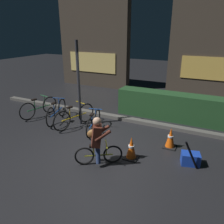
# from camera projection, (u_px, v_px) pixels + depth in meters

# --- Properties ---
(ground_plane) EXTENTS (40.00, 40.00, 0.00)m
(ground_plane) POSITION_uv_depth(u_px,v_px,m) (96.00, 147.00, 6.30)
(ground_plane) COLOR black
(sidewalk_curb) EXTENTS (12.00, 0.24, 0.12)m
(sidewalk_curb) POSITION_uv_depth(u_px,v_px,m) (126.00, 119.00, 8.13)
(sidewalk_curb) COLOR #56544F
(sidewalk_curb) RESTS_ON ground
(hedge_row) EXTENTS (4.80, 0.70, 0.99)m
(hedge_row) POSITION_uv_depth(u_px,v_px,m) (182.00, 108.00, 7.98)
(hedge_row) COLOR #214723
(hedge_row) RESTS_ON ground
(storefront_left) EXTENTS (4.26, 0.54, 4.83)m
(storefront_left) POSITION_uv_depth(u_px,v_px,m) (94.00, 44.00, 12.55)
(storefront_left) COLOR #42382D
(storefront_left) RESTS_ON ground
(storefront_right) EXTENTS (4.71, 0.54, 4.57)m
(storefront_right) POSITION_uv_depth(u_px,v_px,m) (220.00, 50.00, 10.45)
(storefront_right) COLOR #42382D
(storefront_right) RESTS_ON ground
(street_post) EXTENTS (0.10, 0.10, 2.86)m
(street_post) POSITION_uv_depth(u_px,v_px,m) (79.00, 84.00, 7.38)
(street_post) COLOR #2D2D33
(street_post) RESTS_ON ground
(parked_bike_leftmost) EXTENTS (0.47, 1.64, 0.76)m
(parked_bike_leftmost) POSITION_uv_depth(u_px,v_px,m) (39.00, 108.00, 8.46)
(parked_bike_leftmost) COLOR black
(parked_bike_leftmost) RESTS_ON ground
(parked_bike_left_mid) EXTENTS (0.58, 1.67, 0.80)m
(parked_bike_left_mid) POSITION_uv_depth(u_px,v_px,m) (57.00, 112.00, 8.00)
(parked_bike_left_mid) COLOR black
(parked_bike_left_mid) RESTS_ON ground
(parked_bike_center_left) EXTENTS (0.56, 1.69, 0.80)m
(parked_bike_center_left) POSITION_uv_depth(u_px,v_px,m) (75.00, 116.00, 7.55)
(parked_bike_center_left) COLOR black
(parked_bike_center_left) RESTS_ON ground
(parked_bike_center_right) EXTENTS (0.50, 1.48, 0.70)m
(parked_bike_center_right) POSITION_uv_depth(u_px,v_px,m) (94.00, 122.00, 7.18)
(parked_bike_center_right) COLOR black
(parked_bike_center_right) RESTS_ON ground
(traffic_cone_near) EXTENTS (0.36, 0.36, 0.61)m
(traffic_cone_near) POSITION_uv_depth(u_px,v_px,m) (131.00, 148.00, 5.66)
(traffic_cone_near) COLOR black
(traffic_cone_near) RESTS_ON ground
(traffic_cone_far) EXTENTS (0.36, 0.36, 0.60)m
(traffic_cone_far) POSITION_uv_depth(u_px,v_px,m) (170.00, 138.00, 6.19)
(traffic_cone_far) COLOR black
(traffic_cone_far) RESTS_ON ground
(blue_crate) EXTENTS (0.51, 0.42, 0.30)m
(blue_crate) POSITION_uv_depth(u_px,v_px,m) (190.00, 159.00, 5.45)
(blue_crate) COLOR #193DB7
(blue_crate) RESTS_ON ground
(cyclist) EXTENTS (1.01, 0.70, 1.25)m
(cyclist) POSITION_uv_depth(u_px,v_px,m) (97.00, 141.00, 5.32)
(cyclist) COLOR black
(cyclist) RESTS_ON ground
(closed_umbrella) EXTENTS (0.36, 0.31, 0.78)m
(closed_umbrella) POSITION_uv_depth(u_px,v_px,m) (191.00, 155.00, 5.14)
(closed_umbrella) COLOR black
(closed_umbrella) RESTS_ON ground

